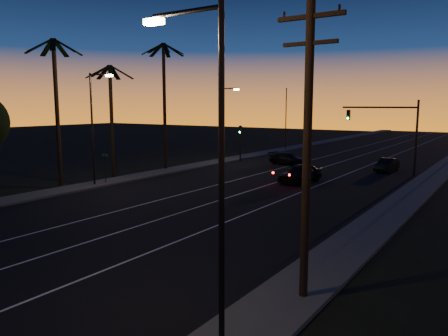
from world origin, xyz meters
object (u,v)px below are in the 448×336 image
Objects in this scene: lead_car at (300,173)px; signal_mast at (390,124)px; utility_pole at (307,142)px; cross_car at (287,159)px; right_car at (387,165)px.

signal_mast is at bearing 61.53° from lead_car.
utility_pole is 23.31m from lead_car.
utility_pole is 1.84× the size of lead_car.
cross_car is at bearing 178.01° from signal_mast.
utility_pole is 30.33m from signal_mast.
utility_pole reaches higher than cross_car.
right_car is (-0.42, 1.36, -4.12)m from signal_mast.
utility_pole is at bearing -81.53° from signal_mast.
lead_car is (-4.97, -9.16, -3.97)m from signal_mast.
utility_pole is 2.49× the size of right_car.
signal_mast is (-4.46, 29.99, -0.53)m from utility_pole.
lead_car is at bearing 114.35° from utility_pole.
signal_mast is 11.15m from lead_car.
utility_pole reaches higher than right_car.
signal_mast is at bearing -1.99° from cross_car.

